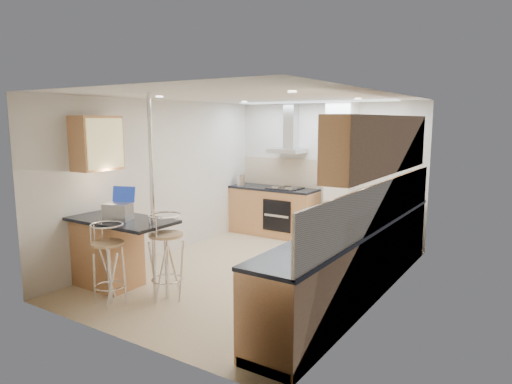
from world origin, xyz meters
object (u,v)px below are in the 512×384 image
Objects in this scene: microwave at (368,204)px; bar_stool_end at (167,256)px; bread_bin at (321,231)px; bar_stool_near at (109,264)px; laptop at (118,212)px.

microwave reaches higher than bar_stool_end.
bread_bin reaches higher than bar_stool_end.
bread_bin is at bearing 7.38° from bar_stool_near.
bread_bin reaches higher than bar_stool_near.
bar_stool_near is 2.54m from bread_bin.
microwave is 1.36× the size of bread_bin.
bread_bin is (1.86, 0.40, 0.48)m from bar_stool_end.
laptop is at bearing 105.91° from bar_stool_near.
bar_stool_end is at bearing -6.24° from laptop.
microwave is at bearing 19.88° from laptop.
laptop is at bearing 129.10° from bar_stool_end.
microwave reaches higher than bread_bin.
laptop is at bearing -167.96° from bread_bin.
microwave is 3.27m from laptop.
laptop reaches higher than bar_stool_end.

